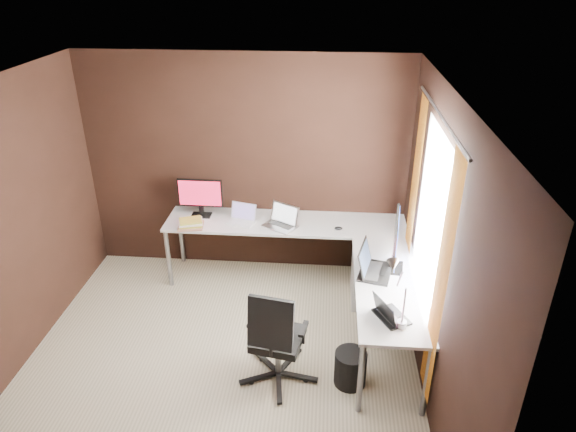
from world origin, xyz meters
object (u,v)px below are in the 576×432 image
object	(u,v)px
drawer_pedestal	(372,276)
laptop_white	(242,218)
monitor_left	(200,195)
book_stack	(191,224)
wastebasket	(350,368)
laptop_silver	(282,221)
laptop_black_big	(371,267)
laptop_black_small	(389,314)
desk_lamp	(396,284)
monitor_right	(395,241)
office_chair	(277,354)

from	to	relation	value
drawer_pedestal	laptop_white	bearing A→B (deg)	167.49
monitor_left	book_stack	xyz separation A→B (m)	(-0.05, -0.29, -0.20)
laptop_white	wastebasket	distance (m)	2.06
laptop_silver	laptop_black_big	distance (m)	1.25
laptop_black_big	wastebasket	world-z (taller)	laptop_black_big
laptop_black_big	laptop_black_small	world-z (taller)	laptop_black_big
monitor_left	desk_lamp	world-z (taller)	desk_lamp
laptop_white	laptop_silver	xyz separation A→B (m)	(0.44, -0.06, 0.01)
drawer_pedestal	wastebasket	size ratio (longest dim) A/B	1.86
book_stack	desk_lamp	xyz separation A→B (m)	(2.02, -1.46, 0.32)
wastebasket	monitor_left	bearing A→B (deg)	134.52
monitor_left	monitor_right	xyz separation A→B (m)	(2.05, -0.94, 0.05)
laptop_black_big	office_chair	world-z (taller)	laptop_black_big
laptop_silver	wastebasket	distance (m)	1.79
laptop_silver	laptop_black_small	world-z (taller)	laptop_silver
laptop_black_small	desk_lamp	distance (m)	0.32
monitor_left	laptop_silver	distance (m)	0.96
drawer_pedestal	wastebasket	xyz separation A→B (m)	(-0.25, -1.25, -0.14)
laptop_black_big	desk_lamp	world-z (taller)	desk_lamp
book_stack	wastebasket	size ratio (longest dim) A/B	0.92
monitor_left	laptop_black_big	size ratio (longest dim) A/B	1.09
laptop_black_small	desk_lamp	bearing A→B (deg)	-174.85
laptop_black_small	office_chair	distance (m)	1.04
office_chair	laptop_black_small	bearing A→B (deg)	10.08
monitor_right	office_chair	xyz separation A→B (m)	(-1.02, -0.75, -0.74)
laptop_black_small	office_chair	world-z (taller)	office_chair
monitor_right	desk_lamp	size ratio (longest dim) A/B	1.11
laptop_black_small	laptop_silver	bearing A→B (deg)	5.22
drawer_pedestal	laptop_black_big	bearing A→B (deg)	-97.37
laptop_white	book_stack	distance (m)	0.56
laptop_black_big	office_chair	xyz separation A→B (m)	(-0.82, -0.67, -0.51)
monitor_left	laptop_black_big	world-z (taller)	monitor_left
monitor_right	laptop_black_small	world-z (taller)	monitor_right
laptop_white	laptop_silver	distance (m)	0.45
drawer_pedestal	laptop_black_big	world-z (taller)	laptop_black_big
laptop_black_big	desk_lamp	size ratio (longest dim) A/B	0.80
drawer_pedestal	book_stack	xyz separation A→B (m)	(-1.97, 0.15, 0.47)
drawer_pedestal	laptop_black_big	size ratio (longest dim) A/B	1.31
desk_lamp	office_chair	bearing A→B (deg)	154.28
laptop_white	book_stack	xyz separation A→B (m)	(-0.53, -0.17, -0.00)
desk_lamp	wastebasket	distance (m)	0.98
monitor_right	office_chair	bearing A→B (deg)	134.50
laptop_black_big	book_stack	world-z (taller)	laptop_black_big
drawer_pedestal	laptop_silver	world-z (taller)	laptop_silver
book_stack	desk_lamp	world-z (taller)	desk_lamp
monitor_right	laptop_silver	distance (m)	1.38
laptop_white	laptop_black_small	world-z (taller)	same
drawer_pedestal	book_stack	distance (m)	2.03
monitor_right	laptop_black_small	bearing A→B (deg)	179.93
laptop_silver	laptop_black_small	distance (m)	1.83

